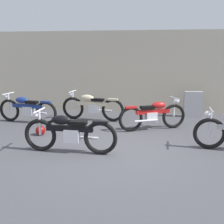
{
  "coord_description": "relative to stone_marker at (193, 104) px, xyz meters",
  "views": [
    {
      "loc": [
        0.75,
        -5.97,
        2.23
      ],
      "look_at": [
        -0.28,
        1.68,
        0.55
      ],
      "focal_mm": 42.96,
      "sensor_mm": 36.0,
      "label": 1
    }
  ],
  "objects": [
    {
      "name": "motorcycle_red",
      "position": [
        -1.44,
        -1.86,
        -0.0
      ],
      "size": [
        1.99,
        1.0,
        0.95
      ],
      "rotation": [
        0.0,
        0.0,
        0.4
      ],
      "color": "black",
      "rests_on": "ground_plane"
    },
    {
      "name": "motorcycle_cream",
      "position": [
        -3.49,
        -0.94,
        0.01
      ],
      "size": [
        2.2,
        0.62,
        0.99
      ],
      "rotation": [
        0.0,
        0.0,
        3.02
      ],
      "color": "black",
      "rests_on": "ground_plane"
    },
    {
      "name": "stone_marker",
      "position": [
        0.0,
        0.0,
        0.0
      ],
      "size": [
        0.63,
        0.21,
        0.93
      ],
      "primitive_type": "cube",
      "rotation": [
        0.0,
        0.0,
        0.01
      ],
      "color": "#9E9EA3",
      "rests_on": "ground_plane"
    },
    {
      "name": "ground_plane",
      "position": [
        -2.37,
        -3.74,
        -0.46
      ],
      "size": [
        40.0,
        40.0,
        0.0
      ],
      "primitive_type": "plane",
      "color": "#47474C"
    },
    {
      "name": "motorcycle_black",
      "position": [
        -3.37,
        -4.04,
        0.01
      ],
      "size": [
        2.2,
        0.61,
        0.99
      ],
      "rotation": [
        0.0,
        0.0,
        3.11
      ],
      "color": "black",
      "rests_on": "ground_plane"
    },
    {
      "name": "helmet",
      "position": [
        -4.57,
        -2.84,
        -0.33
      ],
      "size": [
        0.27,
        0.27,
        0.27
      ],
      "primitive_type": "sphere",
      "color": "maroon",
      "rests_on": "ground_plane"
    },
    {
      "name": "building_wall",
      "position": [
        -2.37,
        0.78,
        1.08
      ],
      "size": [
        18.0,
        0.3,
        3.09
      ],
      "primitive_type": "cube",
      "color": "#B2A893",
      "rests_on": "ground_plane"
    },
    {
      "name": "motorcycle_blue",
      "position": [
        -5.55,
        -1.55,
        -0.0
      ],
      "size": [
        2.13,
        0.61,
        0.96
      ],
      "rotation": [
        0.0,
        0.0,
        2.99
      ],
      "color": "black",
      "rests_on": "ground_plane"
    }
  ]
}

